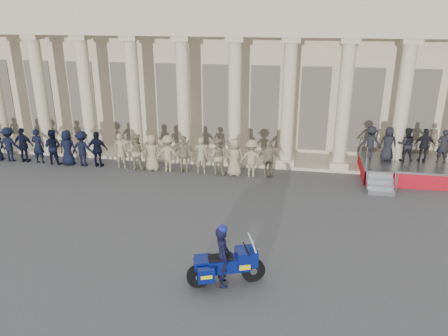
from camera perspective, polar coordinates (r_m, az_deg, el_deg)
ground at (r=15.64m, az=-8.01°, el=-8.83°), size 90.00×90.00×0.00m
building at (r=28.22m, az=0.90°, el=14.06°), size 40.00×12.50×9.00m
officer_rank at (r=22.74m, az=-16.67°, el=2.37°), size 18.59×0.69×1.81m
reviewing_stand at (r=21.83m, az=21.97°, el=1.99°), size 4.04×3.80×2.37m
motorcycle at (r=12.78m, az=0.39°, el=-12.47°), size 2.20×1.30×1.48m
rider at (r=12.59m, az=-0.19°, el=-11.34°), size 0.65×0.78×1.92m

